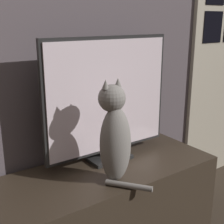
# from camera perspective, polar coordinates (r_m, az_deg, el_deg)

# --- Properties ---
(wall_back) EXTENTS (4.80, 0.05, 2.60)m
(wall_back) POSITION_cam_1_polar(r_m,az_deg,el_deg) (1.79, -7.15, 17.29)
(wall_back) COLOR #564C51
(wall_back) RESTS_ON ground_plane
(tv_stand) EXTENTS (1.29, 0.50, 0.49)m
(tv_stand) POSITION_cam_1_polar(r_m,az_deg,el_deg) (1.85, -1.40, -17.29)
(tv_stand) COLOR #33281E
(tv_stand) RESTS_ON ground_plane
(tv) EXTENTS (0.79, 0.15, 0.70)m
(tv) POSITION_cam_1_polar(r_m,az_deg,el_deg) (1.73, -0.62, 2.40)
(tv) COLOR black
(tv) RESTS_ON tv_stand
(cat) EXTENTS (0.17, 0.30, 0.52)m
(cat) POSITION_cam_1_polar(r_m,az_deg,el_deg) (1.53, 0.44, -4.43)
(cat) COLOR gray
(cat) RESTS_ON tv_stand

